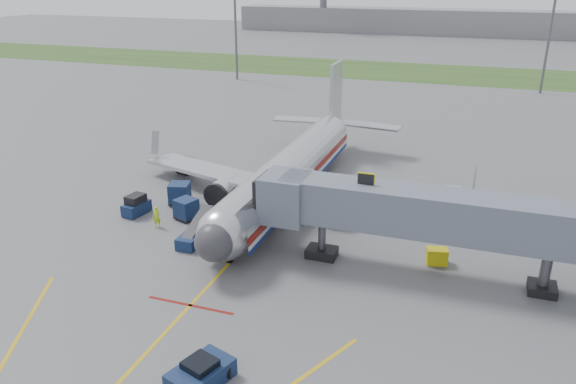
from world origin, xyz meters
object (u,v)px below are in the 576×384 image
(baggage_tug, at_px, (136,206))
(belt_loader, at_px, (195,236))
(airliner, at_px, (290,171))
(pushback_tug, at_px, (201,374))
(ramp_worker, at_px, (157,217))

(baggage_tug, xyz_separation_m, belt_loader, (7.35, -3.17, -0.24))
(airliner, xyz_separation_m, belt_loader, (-3.97, -11.20, -2.11))
(pushback_tug, bearing_deg, belt_loader, 119.25)
(airliner, relative_size, ramp_worker, 19.89)
(ramp_worker, bearing_deg, pushback_tug, -69.10)
(airliner, height_order, belt_loader, airliner)
(airliner, xyz_separation_m, baggage_tug, (-11.32, -8.03, -1.87))
(airliner, height_order, baggage_tug, airliner)
(pushback_tug, bearing_deg, airliner, 98.93)
(belt_loader, relative_size, ramp_worker, 2.46)
(pushback_tug, relative_size, baggage_tug, 1.40)
(pushback_tug, height_order, ramp_worker, ramp_worker)
(airliner, bearing_deg, baggage_tug, -144.63)
(baggage_tug, distance_m, ramp_worker, 3.57)
(pushback_tug, distance_m, ramp_worker, 19.85)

